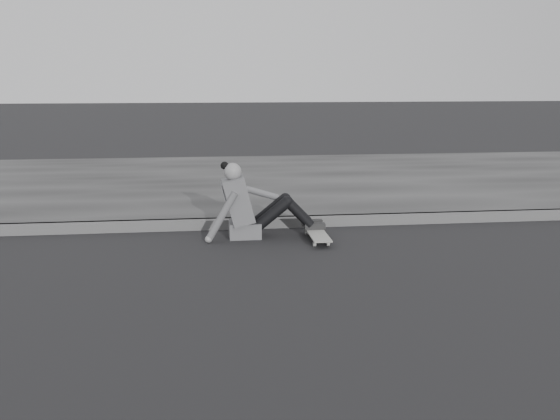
{
  "coord_description": "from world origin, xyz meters",
  "views": [
    {
      "loc": [
        -1.71,
        -4.82,
        1.81
      ],
      "look_at": [
        -0.98,
        1.25,
        0.5
      ],
      "focal_mm": 40.0,
      "sensor_mm": 36.0,
      "label": 1
    }
  ],
  "objects": [
    {
      "name": "curb",
      "position": [
        0.0,
        2.58,
        0.06
      ],
      "size": [
        24.0,
        0.16,
        0.12
      ],
      "primitive_type": "cube",
      "color": "#4F4F4F",
      "rests_on": "ground"
    },
    {
      "name": "sidewalk",
      "position": [
        0.0,
        5.6,
        0.06
      ],
      "size": [
        24.0,
        6.0,
        0.12
      ],
      "primitive_type": "cube",
      "color": "#323232",
      "rests_on": "ground"
    },
    {
      "name": "ground",
      "position": [
        0.0,
        0.0,
        0.0
      ],
      "size": [
        80.0,
        80.0,
        0.0
      ],
      "primitive_type": "plane",
      "color": "black",
      "rests_on": "ground"
    },
    {
      "name": "seated_woman",
      "position": [
        -1.22,
        2.14,
        0.36
      ],
      "size": [
        1.38,
        0.46,
        0.88
      ],
      "color": "#545456",
      "rests_on": "ground"
    },
    {
      "name": "skateboard",
      "position": [
        -0.48,
        1.9,
        0.07
      ],
      "size": [
        0.2,
        0.78,
        0.09
      ],
      "color": "#979792",
      "rests_on": "ground"
    }
  ]
}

